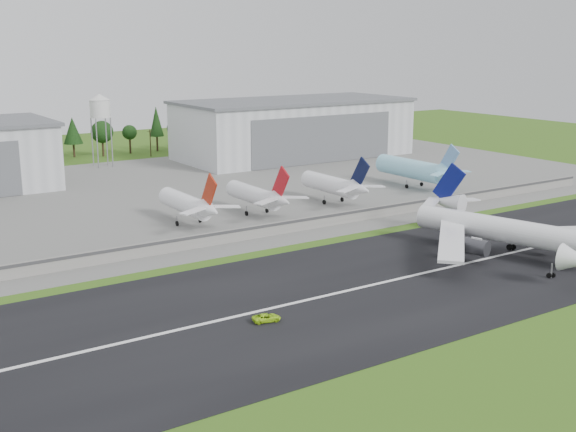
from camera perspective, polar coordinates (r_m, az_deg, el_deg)
ground at (r=150.12m, az=11.69°, el=-5.84°), size 600.00×600.00×0.00m
runway at (r=156.91m, az=9.12°, el=-4.86°), size 320.00×60.00×0.10m
runway_centerline at (r=156.89m, az=9.12°, el=-4.83°), size 220.00×1.00×0.02m
apron at (r=246.54m, az=-8.29°, el=1.90°), size 320.00×150.00×0.10m
blast_fence at (r=190.56m, az=0.03°, el=-0.84°), size 240.00×0.61×3.50m
hangar_east at (r=319.78m, az=0.46°, el=6.96°), size 102.00×47.00×25.20m
water_tower at (r=301.23m, az=-14.65°, el=8.40°), size 8.40×8.40×29.40m
utility_poles at (r=319.82m, az=-14.42°, el=4.25°), size 230.00×3.00×12.00m
treeline at (r=333.90m, az=-15.27°, el=4.58°), size 320.00×16.00×22.00m
main_airliner at (r=177.05m, az=16.75°, el=-1.51°), size 55.18×58.35×18.17m
ground_vehicle at (r=131.27m, az=-1.71°, el=-8.03°), size 5.59×3.45×1.44m
parked_jet_red_a at (r=199.31m, az=-7.72°, el=0.90°), size 7.36×31.29×16.46m
parked_jet_red_b at (r=209.48m, az=-2.28°, el=1.61°), size 7.36×31.29×16.36m
parked_jet_navy at (r=224.85m, az=3.84°, el=2.45°), size 7.36×31.29×16.54m
parked_jet_skyblue at (r=253.42m, az=10.21°, el=3.64°), size 7.36×37.29×17.16m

